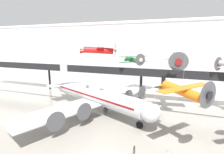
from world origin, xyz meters
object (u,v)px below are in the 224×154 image
Objects in this scene: airliner_silver_main at (95,96)px; suspended_plane_orange_highwing at (182,91)px; suspended_plane_red_highwing at (99,50)px; stanchion_barrier at (168,151)px; suspended_plane_green_biplane at (133,60)px; suspended_plane_cream_biplane at (175,60)px; info_sign_pedestal at (134,150)px.

airliner_silver_main is 19.78m from suspended_plane_orange_highwing.
airliner_silver_main is 4.18× the size of suspended_plane_red_highwing.
stanchion_barrier is (-1.29, -2.08, -8.13)m from suspended_plane_orange_highwing.
airliner_silver_main is 4.16× the size of suspended_plane_green_biplane.
stanchion_barrier is at bearing -9.75° from airliner_silver_main.
suspended_plane_cream_biplane is at bearing 134.03° from suspended_plane_orange_highwing.
suspended_plane_green_biplane is 26.97m from info_sign_pedestal.
suspended_plane_green_biplane is at bearing 158.34° from suspended_plane_orange_highwing.
suspended_plane_green_biplane is 13.64m from suspended_plane_cream_biplane.
suspended_plane_orange_highwing is (11.81, -20.60, -2.10)m from suspended_plane_green_biplane.
info_sign_pedestal is (-4.49, -15.75, -11.00)m from suspended_plane_cream_biplane.
suspended_plane_cream_biplane reaches higher than info_sign_pedestal.
suspended_plane_orange_highwing reaches higher than info_sign_pedestal.
suspended_plane_green_biplane is at bearing 89.58° from airliner_silver_main.
suspended_plane_cream_biplane is at bearing 89.51° from stanchion_barrier.
suspended_plane_red_highwing is at bearing 150.13° from stanchion_barrier.
suspended_plane_red_highwing reaches higher than suspended_plane_green_biplane.
airliner_silver_main is at bearing -85.11° from suspended_plane_cream_biplane.
stanchion_barrier is (10.52, -22.68, -10.23)m from suspended_plane_green_biplane.
stanchion_barrier is at bearing 27.00° from info_sign_pedestal.
airliner_silver_main is at bearing 146.71° from stanchion_barrier.
suspended_plane_red_highwing is (2.14, -2.54, 9.99)m from airliner_silver_main.
suspended_plane_green_biplane is at bearing -136.73° from suspended_plane_cream_biplane.
suspended_plane_green_biplane is 6.79× the size of info_sign_pedestal.
suspended_plane_cream_biplane is 9.18× the size of stanchion_barrier.
stanchion_barrier is (13.80, -7.93, -13.22)m from suspended_plane_red_highwing.
info_sign_pedestal is at bearing -34.86° from suspended_plane_green_biplane.
stanchion_barrier is (15.94, -10.47, -3.24)m from airliner_silver_main.
suspended_plane_cream_biplane is at bearing 81.50° from info_sign_pedestal.
airliner_silver_main is 19.35m from stanchion_barrier.
airliner_silver_main reaches higher than info_sign_pedestal.
suspended_plane_cream_biplane is 0.94× the size of suspended_plane_orange_highwing.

